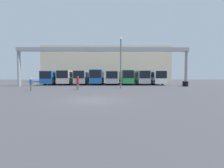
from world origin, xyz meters
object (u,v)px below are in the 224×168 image
at_px(pedestrian_mid_right, 78,83).
at_px(tire_stack, 185,84).
at_px(bus_slot_7, 153,77).
at_px(bus_slot_6, 140,77).
at_px(pedestrian_near_center, 31,84).
at_px(bus_slot_5, 125,77).
at_px(bus_slot_2, 84,77).
at_px(bus_slot_4, 112,77).
at_px(bus_slot_3, 98,76).
at_px(bus_slot_0, 55,77).
at_px(lamp_post, 121,61).
at_px(bus_slot_1, 69,77).

xyz_separation_m(pedestrian_mid_right, tire_stack, (18.20, 7.35, -0.48)).
bearing_deg(bus_slot_7, bus_slot_6, -178.59).
height_order(pedestrian_mid_right, tire_stack, pedestrian_mid_right).
distance_m(pedestrian_mid_right, pedestrian_near_center, 5.67).
bearing_deg(bus_slot_5, bus_slot_2, -178.68).
relative_size(bus_slot_5, pedestrian_near_center, 7.76).
xyz_separation_m(bus_slot_4, tire_stack, (13.54, -8.93, -1.27)).
xyz_separation_m(bus_slot_5, bus_slot_6, (3.40, -0.58, -0.04)).
relative_size(bus_slot_5, pedestrian_mid_right, 6.90).
distance_m(bus_slot_3, bus_slot_5, 6.81).
xyz_separation_m(bus_slot_5, pedestrian_mid_right, (-8.06, -16.83, -0.88)).
relative_size(bus_slot_0, lamp_post, 1.35).
distance_m(bus_slot_4, bus_slot_6, 6.79).
xyz_separation_m(bus_slot_6, tire_stack, (6.74, -8.91, -1.32)).
bearing_deg(bus_slot_6, bus_slot_5, 170.32).
bearing_deg(bus_slot_6, bus_slot_0, -178.82).
height_order(bus_slot_1, tire_stack, bus_slot_1).
bearing_deg(bus_slot_2, bus_slot_1, -172.64).
distance_m(bus_slot_3, pedestrian_mid_right, 16.42).
relative_size(bus_slot_0, bus_slot_7, 0.91).
distance_m(bus_slot_0, bus_slot_6, 20.39).
height_order(bus_slot_4, bus_slot_6, bus_slot_6).
xyz_separation_m(bus_slot_0, bus_slot_3, (10.19, 0.52, 0.16)).
distance_m(bus_slot_2, bus_slot_5, 10.19).
relative_size(bus_slot_3, bus_slot_4, 1.01).
bearing_deg(pedestrian_mid_right, tire_stack, 148.02).
bearing_deg(bus_slot_4, bus_slot_3, 178.79).
bearing_deg(pedestrian_mid_right, bus_slot_6, -179.15).
relative_size(bus_slot_0, bus_slot_5, 0.84).
bearing_deg(bus_slot_0, bus_slot_1, 5.46).
bearing_deg(bus_slot_4, bus_slot_6, -0.22).
xyz_separation_m(bus_slot_1, lamp_post, (11.50, -13.26, 2.39)).
distance_m(bus_slot_1, bus_slot_5, 13.60).
height_order(pedestrian_near_center, tire_stack, pedestrian_near_center).
relative_size(bus_slot_0, bus_slot_1, 0.94).
xyz_separation_m(bus_slot_1, pedestrian_near_center, (0.03, -17.56, -0.98)).
bearing_deg(bus_slot_2, pedestrian_mid_right, -82.68).
distance_m(bus_slot_2, bus_slot_6, 13.59).
distance_m(bus_slot_6, tire_stack, 11.25).
height_order(bus_slot_1, bus_slot_3, bus_slot_3).
bearing_deg(tire_stack, lamp_post, -159.99).
xyz_separation_m(pedestrian_near_center, tire_stack, (23.70, 8.75, -0.37)).
xyz_separation_m(bus_slot_5, tire_stack, (10.14, -9.48, -1.36)).
bearing_deg(tire_stack, bus_slot_7, 110.43).
height_order(bus_slot_4, bus_slot_7, bus_slot_7).
xyz_separation_m(bus_slot_5, lamp_post, (-2.09, -13.94, 2.38)).
bearing_deg(bus_slot_5, pedestrian_near_center, -126.64).
bearing_deg(bus_slot_1, bus_slot_4, 0.68).
xyz_separation_m(pedestrian_near_center, lamp_post, (11.47, 4.29, 3.37)).
distance_m(bus_slot_6, lamp_post, 14.64).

